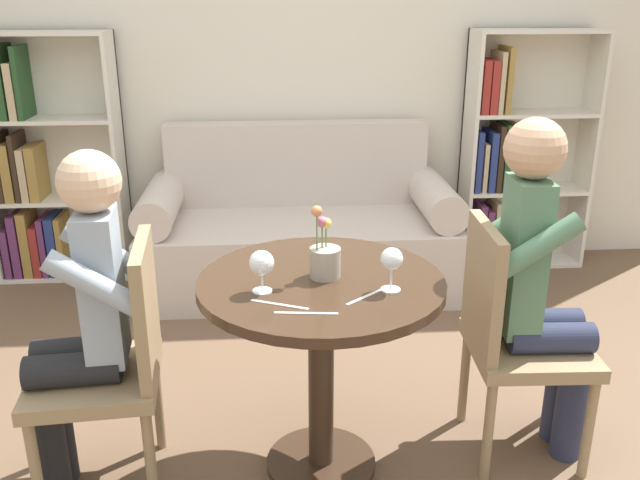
{
  "coord_description": "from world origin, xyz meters",
  "views": [
    {
      "loc": [
        -0.16,
        -2.06,
        1.64
      ],
      "look_at": [
        0.0,
        0.05,
        0.87
      ],
      "focal_mm": 38.0,
      "sensor_mm": 36.0,
      "label": 1
    }
  ],
  "objects": [
    {
      "name": "person_right",
      "position": [
        0.78,
        0.06,
        0.68
      ],
      "size": [
        0.43,
        0.35,
        1.27
      ],
      "rotation": [
        0.0,
        0.0,
        1.53
      ],
      "color": "#282D47",
      "rests_on": "ground_plane"
    },
    {
      "name": "bookshelf_right",
      "position": [
        1.32,
        1.96,
        0.66
      ],
      "size": [
        0.77,
        0.28,
        1.45
      ],
      "color": "silver",
      "rests_on": "ground_plane"
    },
    {
      "name": "wine_glass_right",
      "position": [
        0.21,
        -0.1,
        0.85
      ],
      "size": [
        0.07,
        0.07,
        0.14
      ],
      "color": "white",
      "rests_on": "round_table"
    },
    {
      "name": "person_left",
      "position": [
        -0.79,
        -0.04,
        0.64
      ],
      "size": [
        0.43,
        0.36,
        1.21
      ],
      "rotation": [
        0.0,
        0.0,
        -1.49
      ],
      "color": "black",
      "rests_on": "ground_plane"
    },
    {
      "name": "knife_left_setting",
      "position": [
        -0.06,
        -0.25,
        0.75
      ],
      "size": [
        0.19,
        0.03,
        0.0
      ],
      "color": "silver",
      "rests_on": "round_table"
    },
    {
      "name": "couch",
      "position": [
        0.0,
        1.7,
        0.31
      ],
      "size": [
        1.79,
        0.8,
        0.92
      ],
      "color": "beige",
      "rests_on": "ground_plane"
    },
    {
      "name": "bookshelf_left",
      "position": [
        -1.52,
        1.96,
        0.67
      ],
      "size": [
        0.77,
        0.28,
        1.45
      ],
      "color": "silver",
      "rests_on": "ground_plane"
    },
    {
      "name": "wine_glass_left",
      "position": [
        -0.19,
        -0.09,
        0.85
      ],
      "size": [
        0.08,
        0.08,
        0.14
      ],
      "color": "white",
      "rests_on": "round_table"
    },
    {
      "name": "fork_left_setting",
      "position": [
        0.14,
        -0.14,
        0.75
      ],
      "size": [
        0.15,
        0.13,
        0.0
      ],
      "color": "silver",
      "rests_on": "round_table"
    },
    {
      "name": "chair_right",
      "position": [
        0.69,
        0.07,
        0.49
      ],
      "size": [
        0.44,
        0.44,
        0.9
      ],
      "rotation": [
        0.0,
        0.0,
        1.53
      ],
      "color": "#937A56",
      "rests_on": "ground_plane"
    },
    {
      "name": "back_wall",
      "position": [
        0.0,
        2.12,
        1.35
      ],
      "size": [
        5.2,
        0.05,
        2.7
      ],
      "color": "silver",
      "rests_on": "ground_plane"
    },
    {
      "name": "round_table",
      "position": [
        0.0,
        0.0,
        0.58
      ],
      "size": [
        0.83,
        0.83,
        0.75
      ],
      "color": "#382619",
      "rests_on": "ground_plane"
    },
    {
      "name": "chair_left",
      "position": [
        -0.69,
        -0.02,
        0.49
      ],
      "size": [
        0.45,
        0.45,
        0.9
      ],
      "rotation": [
        0.0,
        0.0,
        -1.49
      ],
      "color": "#937A56",
      "rests_on": "ground_plane"
    },
    {
      "name": "knife_right_setting",
      "position": [
        -0.14,
        -0.19,
        0.75
      ],
      "size": [
        0.18,
        0.09,
        0.0
      ],
      "color": "silver",
      "rests_on": "round_table"
    },
    {
      "name": "flower_vase",
      "position": [
        0.01,
        0.02,
        0.82
      ],
      "size": [
        0.1,
        0.1,
        0.25
      ],
      "color": "#9E9384",
      "rests_on": "round_table"
    },
    {
      "name": "ground_plane",
      "position": [
        0.0,
        0.0,
        0.0
      ],
      "size": [
        16.0,
        16.0,
        0.0
      ],
      "primitive_type": "plane",
      "color": "brown"
    }
  ]
}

